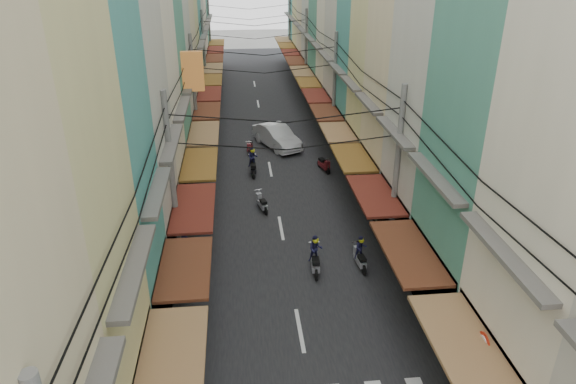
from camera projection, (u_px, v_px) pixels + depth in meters
ground at (294, 298)px, 21.42m from camera, size 160.00×160.00×0.00m
road at (265, 139)px, 39.40m from camera, size 10.00×80.00×0.02m
sidewalk_left at (179, 142)px, 38.79m from camera, size 3.00×80.00×0.06m
sidewalk_right at (348, 136)px, 39.99m from camera, size 3.00×80.00×0.06m
building_row_left at (136, 11)px, 31.39m from camera, size 7.80×67.67×23.70m
building_row_right at (388, 15)px, 32.91m from camera, size 7.80×68.98×22.59m
utility_poles at (267, 66)px, 32.10m from camera, size 10.20×66.13×8.20m
white_car at (277, 147)px, 37.91m from camera, size 6.11×4.35×2.01m
bicycle at (452, 333)px, 19.49m from camera, size 1.58×1.09×1.02m
moving_scooters at (269, 236)px, 25.08m from camera, size 7.70×23.99×1.85m
parked_scooters at (417, 350)px, 17.99m from camera, size 12.67×14.92×0.97m
pedestrians at (200, 297)px, 19.82m from camera, size 14.08×19.13×2.20m
market_umbrella at (554, 352)px, 15.48m from camera, size 2.36×2.36×2.49m
traffic_sign at (481, 357)px, 15.04m from camera, size 0.10×0.71×3.23m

